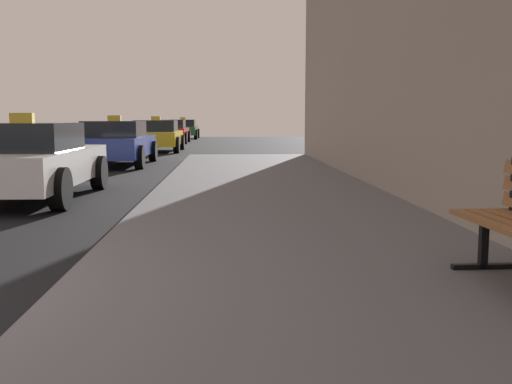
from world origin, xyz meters
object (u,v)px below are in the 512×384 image
(car_white, at_px, (27,161))
(car_yellow, at_px, (157,136))
(car_red, at_px, (171,131))
(car_green, at_px, (183,129))
(car_blue, at_px, (116,143))

(car_white, bearing_deg, car_yellow, 88.32)
(car_white, height_order, car_red, car_white)
(car_green, bearing_deg, car_blue, -90.69)
(car_white, xyz_separation_m, car_yellow, (0.42, 14.44, 0.00))
(car_blue, bearing_deg, car_red, 89.65)
(car_blue, xyz_separation_m, car_red, (0.09, 15.58, -0.00))
(car_white, xyz_separation_m, car_red, (0.20, 22.87, 0.00))
(car_yellow, height_order, car_red, car_yellow)
(car_blue, relative_size, car_red, 1.03)
(car_white, bearing_deg, car_blue, 89.14)
(car_white, bearing_deg, car_red, 89.49)
(car_yellow, height_order, car_green, same)
(car_blue, distance_m, car_yellow, 7.15)
(car_red, relative_size, car_green, 0.97)
(car_red, distance_m, car_green, 6.97)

